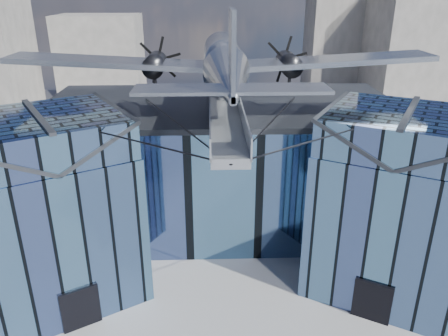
{
  "coord_description": "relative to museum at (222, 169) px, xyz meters",
  "views": [
    {
      "loc": [
        -0.92,
        -24.81,
        18.34
      ],
      "look_at": [
        0.0,
        2.0,
        7.2
      ],
      "focal_mm": 35.0,
      "sensor_mm": 36.0,
      "label": 1
    }
  ],
  "objects": [
    {
      "name": "ground_plane",
      "position": [
        -0.0,
        -5.82,
        -5.54
      ],
      "size": [
        120.0,
        120.0,
        0.0
      ],
      "primitive_type": "plane",
      "color": "gray"
    },
    {
      "name": "museum",
      "position": [
        0.0,
        0.0,
        0.0
      ],
      "size": [
        32.88,
        24.5,
        17.6
      ],
      "color": "#436289",
      "rests_on": "ground"
    },
    {
      "name": "bg_towers",
      "position": [
        1.45,
        44.67,
        4.47
      ],
      "size": [
        77.0,
        24.5,
        26.0
      ],
      "color": "slate",
      "rests_on": "ground"
    }
  ]
}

